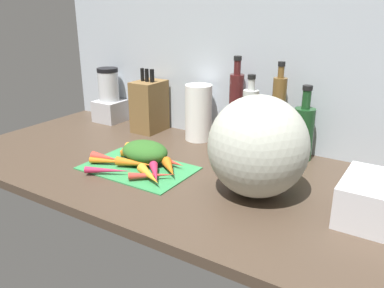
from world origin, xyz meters
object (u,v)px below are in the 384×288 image
at_px(carrot_4, 170,168).
at_px(carrot_10, 114,161).
at_px(carrot_11, 151,175).
at_px(bottle_2, 278,115).
at_px(winter_squash, 258,146).
at_px(carrot_0, 156,173).
at_px(bottle_0, 236,108).
at_px(bottle_3, 303,132).
at_px(carrot_1, 108,170).
at_px(cutting_board, 138,168).
at_px(carrot_7, 172,162).
at_px(carrot_9, 141,151).
at_px(bottle_1, 250,120).
at_px(carrot_6, 150,175).
at_px(blender_appliance, 109,99).
at_px(carrot_2, 105,158).
at_px(carrot_5, 140,158).
at_px(knife_block, 149,106).
at_px(paper_towel_roll, 199,113).
at_px(carrot_8, 135,163).
at_px(carrot_3, 139,150).

bearing_deg(carrot_4, carrot_10, -167.98).
bearing_deg(carrot_11, bottle_2, 60.40).
bearing_deg(winter_squash, carrot_0, -165.13).
xyz_separation_m(carrot_4, bottle_0, (0.05, 0.38, 0.13)).
bearing_deg(bottle_3, bottle_0, 179.15).
bearing_deg(carrot_10, carrot_1, -60.31).
relative_size(cutting_board, winter_squash, 1.25).
height_order(carrot_0, carrot_7, carrot_0).
relative_size(carrot_9, bottle_1, 0.50).
distance_m(carrot_7, carrot_9, 0.17).
distance_m(carrot_10, bottle_2, 0.62).
bearing_deg(carrot_1, cutting_board, 65.73).
bearing_deg(carrot_6, blender_appliance, 142.96).
bearing_deg(carrot_2, carrot_5, 32.46).
relative_size(knife_block, bottle_2, 0.80).
bearing_deg(carrot_4, winter_squash, 5.99).
xyz_separation_m(carrot_4, carrot_9, (-0.19, 0.08, -0.01)).
height_order(carrot_4, knife_block, knife_block).
distance_m(cutting_board, carrot_2, 0.13).
xyz_separation_m(paper_towel_roll, bottle_1, (0.24, -0.03, 0.01)).
bearing_deg(bottle_2, carrot_6, -118.40).
height_order(carrot_4, carrot_8, carrot_4).
bearing_deg(knife_block, carrot_1, -67.79).
height_order(carrot_5, carrot_11, carrot_5).
bearing_deg(carrot_5, carrot_7, 15.51).
relative_size(winter_squash, bottle_2, 0.86).
bearing_deg(carrot_5, bottle_0, 62.27).
bearing_deg(carrot_5, carrot_3, 133.54).
bearing_deg(carrot_4, knife_block, 135.63).
bearing_deg(carrot_1, carrot_2, 139.40).
xyz_separation_m(bottle_2, bottle_3, (0.10, 0.01, -0.05)).
bearing_deg(carrot_11, paper_towel_roll, 101.41).
xyz_separation_m(cutting_board, bottle_2, (0.35, 0.39, 0.15)).
bearing_deg(carrot_11, carrot_2, 174.54).
bearing_deg(carrot_4, bottle_2, 58.86).
bearing_deg(bottle_1, carrot_6, -109.58).
relative_size(carrot_4, blender_appliance, 0.46).
distance_m(carrot_2, bottle_3, 0.72).
height_order(carrot_2, bottle_3, bottle_3).
distance_m(carrot_5, paper_towel_roll, 0.36).
bearing_deg(bottle_0, blender_appliance, -178.67).
distance_m(carrot_7, carrot_11, 0.12).
bearing_deg(carrot_9, carrot_5, -51.56).
relative_size(carrot_4, bottle_1, 0.39).
height_order(carrot_0, winter_squash, winter_squash).
relative_size(carrot_9, blender_appliance, 0.58).
relative_size(winter_squash, paper_towel_roll, 1.30).
distance_m(carrot_1, bottle_0, 0.56).
distance_m(carrot_5, carrot_9, 0.08).
relative_size(carrot_1, carrot_2, 1.53).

